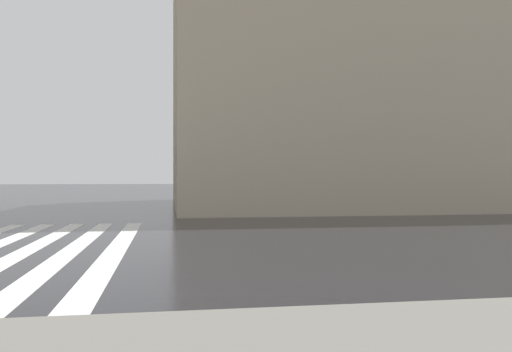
{
  "coord_description": "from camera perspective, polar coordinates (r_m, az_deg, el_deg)",
  "views": [
    {
      "loc": [
        -9.2,
        -5.03,
        1.71
      ],
      "look_at": [
        4.62,
        -7.3,
        1.71
      ],
      "focal_mm": 37.29,
      "sensor_mm": 36.0,
      "label": 1
    }
  ],
  "objects": []
}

